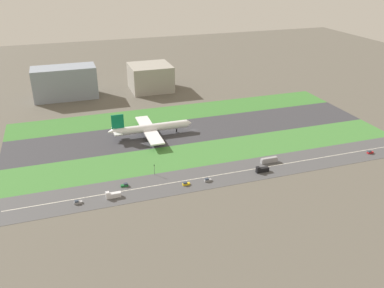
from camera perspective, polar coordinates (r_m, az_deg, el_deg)
ground_plane at (r=315.99m, az=0.18°, el=1.99°), size 800.00×800.00×0.00m
runway at (r=315.97m, az=0.18°, el=2.00°), size 280.00×46.00×0.10m
grass_median_north at (r=352.28m, az=-1.96°, el=4.47°), size 280.00×36.00×0.10m
grass_median_south at (r=280.96m, az=2.87°, el=-1.10°), size 280.00×36.00×0.10m
highway at (r=254.87m, az=5.47°, el=-4.10°), size 280.00×28.00×0.10m
highway_centerline at (r=254.84m, az=5.47°, el=-4.09°), size 266.00×0.50×0.01m
airliner at (r=305.03m, az=-6.05°, el=2.24°), size 65.00×56.00×19.70m
bus_0 at (r=270.22m, az=10.85°, el=-2.25°), size 11.60×2.50×3.50m
truck_0 at (r=232.82m, az=-11.12°, el=-7.09°), size 8.40×2.50×4.00m
car_2 at (r=240.64m, az=-0.87°, el=-5.64°), size 4.40×1.80×2.00m
car_3 at (r=304.02m, az=23.88°, el=-1.07°), size 4.40×1.80×2.00m
car_4 at (r=232.42m, az=-15.87°, el=-7.92°), size 4.40×1.80×2.00m
truck_1 at (r=257.98m, az=9.88°, el=-3.59°), size 8.40×2.50×4.00m
car_0 at (r=244.57m, az=2.22°, el=-5.11°), size 4.40×1.80×2.00m
car_1 at (r=242.54m, az=-9.50°, el=-5.75°), size 4.40×1.80×2.00m
traffic_light at (r=250.80m, az=-5.35°, el=-3.51°), size 0.36×0.50×7.20m
terminal_building at (r=404.27m, az=-17.54°, el=8.28°), size 58.39×26.70×30.08m
hangar_building at (r=413.95m, az=-5.91°, el=9.36°), size 40.36×38.97×25.57m
fuel_tank_west at (r=458.67m, az=-6.50°, el=10.33°), size 16.76×16.76×17.03m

